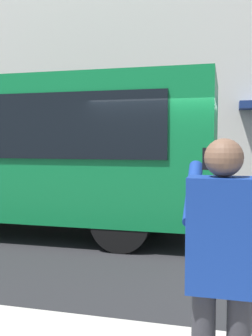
{
  "coord_description": "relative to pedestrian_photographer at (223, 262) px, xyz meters",
  "views": [
    {
      "loc": [
        -0.9,
        6.96,
        1.83
      ],
      "look_at": [
        1.03,
        -0.56,
        1.31
      ],
      "focal_mm": 41.51,
      "sensor_mm": 36.0,
      "label": 1
    }
  ],
  "objects": [
    {
      "name": "ground_plane",
      "position": [
        0.9,
        -4.7,
        -1.14
      ],
      "size": [
        60.0,
        60.0,
        0.0
      ],
      "primitive_type": "plane",
      "color": "#232326"
    },
    {
      "name": "pedestrian_photographer",
      "position": [
        0.0,
        0.0,
        0.0
      ],
      "size": [
        0.53,
        0.52,
        1.7
      ],
      "color": "#2D2D33",
      "rests_on": "sidewalk_curb"
    },
    {
      "name": "building_facade_far",
      "position": [
        0.88,
        -11.49,
        4.85
      ],
      "size": [
        28.0,
        1.55,
        12.0
      ],
      "color": "beige",
      "rests_on": "ground_plane"
    }
  ]
}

